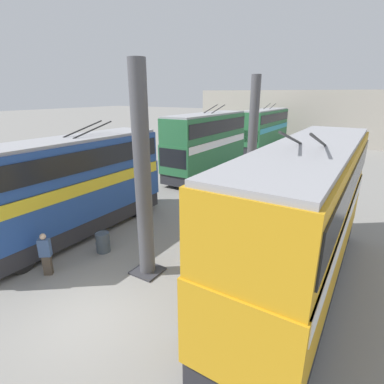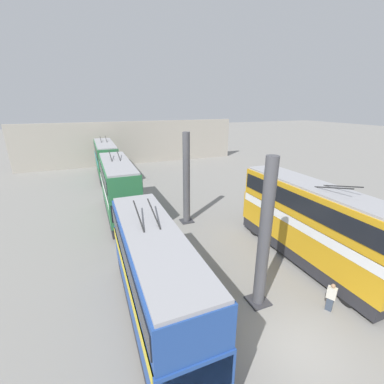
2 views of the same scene
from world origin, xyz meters
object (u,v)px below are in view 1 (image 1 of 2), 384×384
object	(u,v)px
person_by_right_row	(46,253)
bus_right_mid	(207,141)
oil_drum	(103,242)
person_by_left_row	(185,309)
bus_right_near	(73,181)
bus_right_far	(265,127)
bus_left_far	(306,212)

from	to	relation	value
person_by_right_row	bus_right_mid	bearing A→B (deg)	-30.10
oil_drum	person_by_left_row	bearing A→B (deg)	-109.45
oil_drum	person_by_right_row	bearing A→B (deg)	169.52
oil_drum	bus_right_near	bearing A→B (deg)	75.55
bus_right_near	bus_right_far	xyz separation A→B (m)	(26.84, -0.00, 0.10)
person_by_right_row	oil_drum	xyz separation A→B (m)	(2.34, -0.43, -0.47)
bus_left_far	bus_right_near	size ratio (longest dim) A/B	1.15
bus_left_far	bus_right_mid	distance (m)	15.49
person_by_right_row	person_by_left_row	xyz separation A→B (m)	(0.36, -6.05, -0.10)
oil_drum	bus_left_far	bearing A→B (deg)	-76.57
bus_right_far	person_by_right_row	xyz separation A→B (m)	(-29.81, -2.03, -1.85)
bus_right_mid	bus_right_far	distance (m)	14.01
person_by_right_row	person_by_left_row	distance (m)	6.06
bus_right_mid	person_by_right_row	bearing A→B (deg)	-172.68
person_by_left_row	oil_drum	size ratio (longest dim) A/B	1.76
bus_right_mid	bus_left_far	bearing A→B (deg)	-138.43
bus_left_far	bus_right_far	world-z (taller)	bus_left_far
bus_right_mid	person_by_right_row	size ratio (longest dim) A/B	5.60
bus_right_far	person_by_left_row	xyz separation A→B (m)	(-29.45, -8.08, -1.96)
bus_left_far	bus_right_mid	world-z (taller)	bus_left_far
oil_drum	bus_right_mid	bearing A→B (deg)	10.37
bus_right_near	person_by_right_row	world-z (taller)	bus_right_near
person_by_right_row	oil_drum	distance (m)	2.43
bus_left_far	oil_drum	xyz separation A→B (m)	(-1.87, 7.82, -2.49)
bus_right_far	bus_right_mid	bearing A→B (deg)	-180.00
person_by_right_row	oil_drum	bearing A→B (deg)	-47.90
bus_right_far	bus_left_far	bearing A→B (deg)	-158.13
person_by_left_row	oil_drum	bearing A→B (deg)	-48.47
bus_left_far	person_by_left_row	size ratio (longest dim) A/B	7.21
bus_right_far	person_by_left_row	size ratio (longest dim) A/B	6.70
bus_right_near	oil_drum	distance (m)	3.38
bus_left_far	bus_right_near	distance (m)	10.36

